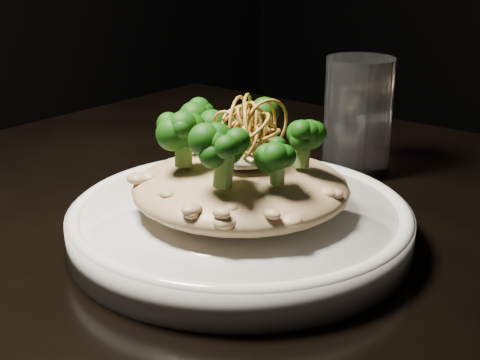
# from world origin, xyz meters

# --- Properties ---
(table) EXTENTS (1.10, 0.80, 0.75)m
(table) POSITION_xyz_m (0.00, 0.00, 0.67)
(table) COLOR black
(table) RESTS_ON ground
(plate) EXTENTS (0.29, 0.29, 0.03)m
(plate) POSITION_xyz_m (-0.09, -0.05, 0.76)
(plate) COLOR white
(plate) RESTS_ON table
(risotto) EXTENTS (0.18, 0.18, 0.04)m
(risotto) POSITION_xyz_m (-0.09, -0.05, 0.80)
(risotto) COLOR brown
(risotto) RESTS_ON plate
(broccoli) EXTENTS (0.14, 0.14, 0.05)m
(broccoli) POSITION_xyz_m (-0.08, -0.05, 0.84)
(broccoli) COLOR black
(broccoli) RESTS_ON risotto
(cheese) EXTENTS (0.06, 0.06, 0.02)m
(cheese) POSITION_xyz_m (-0.08, -0.05, 0.83)
(cheese) COLOR white
(cheese) RESTS_ON risotto
(shallots) EXTENTS (0.05, 0.05, 0.03)m
(shallots) POSITION_xyz_m (-0.08, -0.04, 0.85)
(shallots) COLOR brown
(shallots) RESTS_ON cheese
(drinking_glass) EXTENTS (0.08, 0.08, 0.13)m
(drinking_glass) POSITION_xyz_m (-0.10, 0.16, 0.81)
(drinking_glass) COLOR white
(drinking_glass) RESTS_ON table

